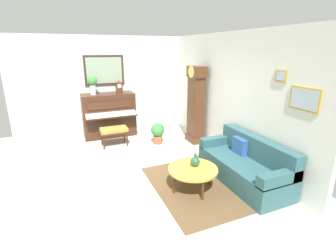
{
  "coord_description": "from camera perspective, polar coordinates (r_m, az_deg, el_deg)",
  "views": [
    {
      "loc": [
        4.61,
        -0.99,
        2.44
      ],
      "look_at": [
        -0.07,
        0.96,
        0.95
      ],
      "focal_mm": 26.03,
      "sensor_mm": 36.0,
      "label": 1
    }
  ],
  "objects": [
    {
      "name": "ground_plane",
      "position": [
        5.33,
        -9.5,
        -11.72
      ],
      "size": [
        6.4,
        6.0,
        0.1
      ],
      "primitive_type": "cube",
      "color": "beige"
    },
    {
      "name": "wall_left",
      "position": [
        7.35,
        -14.82,
        7.78
      ],
      "size": [
        0.13,
        4.9,
        2.8
      ],
      "color": "silver",
      "rests_on": "ground_plane"
    },
    {
      "name": "wall_back",
      "position": [
        5.81,
        13.59,
        5.62
      ],
      "size": [
        5.3,
        0.13,
        2.8
      ],
      "color": "silver",
      "rests_on": "ground_plane"
    },
    {
      "name": "area_rug",
      "position": [
        4.69,
        6.63,
        -15.03
      ],
      "size": [
        2.1,
        1.5,
        0.01
      ],
      "primitive_type": "cube",
      "color": "brown",
      "rests_on": "ground_plane"
    },
    {
      "name": "piano",
      "position": [
        7.15,
        -13.63,
        1.19
      ],
      "size": [
        0.87,
        1.44,
        1.24
      ],
      "color": "#3D2316",
      "rests_on": "ground_plane"
    },
    {
      "name": "piano_bench",
      "position": [
        6.43,
        -12.55,
        -2.48
      ],
      "size": [
        0.42,
        0.7,
        0.48
      ],
      "color": "#3D2316",
      "rests_on": "ground_plane"
    },
    {
      "name": "grandfather_clock",
      "position": [
        6.46,
        6.47,
        3.06
      ],
      "size": [
        0.52,
        0.34,
        2.03
      ],
      "color": "#4C2B19",
      "rests_on": "ground_plane"
    },
    {
      "name": "couch",
      "position": [
        4.92,
        17.53,
        -10.03
      ],
      "size": [
        1.9,
        0.8,
        0.84
      ],
      "color": "#2D565B",
      "rests_on": "ground_plane"
    },
    {
      "name": "coffee_table",
      "position": [
        4.41,
        5.84,
        -11.48
      ],
      "size": [
        0.88,
        0.88,
        0.41
      ],
      "color": "gold",
      "rests_on": "ground_plane"
    },
    {
      "name": "mantel_clock",
      "position": [
        7.05,
        -11.39,
        7.62
      ],
      "size": [
        0.13,
        0.18,
        0.38
      ],
      "color": "#4C2B19",
      "rests_on": "piano"
    },
    {
      "name": "flower_vase",
      "position": [
        6.92,
        -17.28,
        8.26
      ],
      "size": [
        0.26,
        0.26,
        0.58
      ],
      "color": "silver",
      "rests_on": "piano"
    },
    {
      "name": "green_jug",
      "position": [
        4.44,
        6.35,
        -9.63
      ],
      "size": [
        0.17,
        0.17,
        0.24
      ],
      "color": "#234C33",
      "rests_on": "coffee_table"
    },
    {
      "name": "potted_plant",
      "position": [
        6.46,
        -2.43,
        -2.79
      ],
      "size": [
        0.36,
        0.36,
        0.56
      ],
      "color": "#935138",
      "rests_on": "ground_plane"
    }
  ]
}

